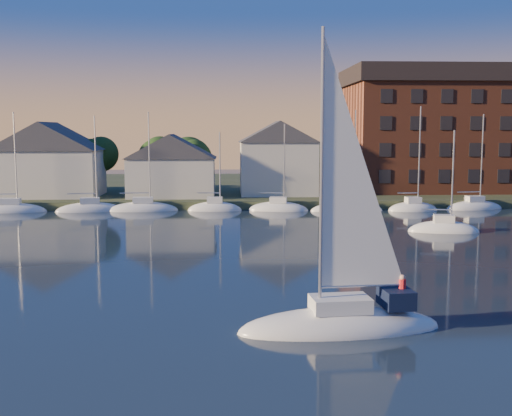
{
  "coord_description": "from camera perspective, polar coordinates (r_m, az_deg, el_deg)",
  "views": [
    {
      "loc": [
        1.16,
        -26.74,
        9.64
      ],
      "look_at": [
        3.37,
        22.0,
        3.67
      ],
      "focal_mm": 45.0,
      "sensor_mm": 36.0,
      "label": 1
    }
  ],
  "objects": [
    {
      "name": "drifting_sailboat_right",
      "position": [
        63.27,
        16.33,
        -1.98
      ],
      "size": [
        6.93,
        3.45,
        10.71
      ],
      "rotation": [
        0.0,
        0.0,
        -0.19
      ],
      "color": "white",
      "rests_on": "ground"
    },
    {
      "name": "ground",
      "position": [
        28.45,
        -4.9,
        -12.86
      ],
      "size": [
        260.0,
        260.0,
        0.0
      ],
      "primitive_type": "plane",
      "color": "black",
      "rests_on": "ground"
    },
    {
      "name": "shoreline_land",
      "position": [
        102.2,
        -3.24,
        1.55
      ],
      "size": [
        160.0,
        50.0,
        2.0
      ],
      "primitive_type": "cube",
      "color": "#303C23",
      "rests_on": "ground"
    },
    {
      "name": "tree_line",
      "position": [
        89.78,
        -2.07,
        5.4
      ],
      "size": [
        93.4,
        5.4,
        8.9
      ],
      "color": "#332117",
      "rests_on": "shoreline_land"
    },
    {
      "name": "moored_fleet",
      "position": [
        76.51,
        -6.44,
        -0.23
      ],
      "size": [
        79.5,
        2.4,
        12.05
      ],
      "color": "white",
      "rests_on": "ground"
    },
    {
      "name": "clubhouse_centre",
      "position": [
        84.17,
        -7.49,
        3.85
      ],
      "size": [
        11.55,
        8.4,
        8.08
      ],
      "color": "beige",
      "rests_on": "shoreline_land"
    },
    {
      "name": "wooden_dock",
      "position": [
        79.34,
        -3.42,
        -0.02
      ],
      "size": [
        120.0,
        3.0,
        1.0
      ],
      "primitive_type": "cube",
      "color": "brown",
      "rests_on": "ground"
    },
    {
      "name": "clubhouse_west",
      "position": [
        87.92,
        -17.92,
        4.22
      ],
      "size": [
        13.65,
        9.45,
        9.64
      ],
      "color": "beige",
      "rests_on": "shoreline_land"
    },
    {
      "name": "condo_block",
      "position": [
        97.39,
        17.23,
        6.75
      ],
      "size": [
        31.0,
        17.0,
        17.4
      ],
      "color": "brown",
      "rests_on": "shoreline_land"
    },
    {
      "name": "hero_sailboat",
      "position": [
        31.71,
        7.74,
        -9.59
      ],
      "size": [
        10.28,
        4.15,
        15.41
      ],
      "rotation": [
        0.0,
        0.0,
        3.23
      ],
      "color": "white",
      "rests_on": "ground"
    },
    {
      "name": "clubhouse_east",
      "position": [
        86.09,
        1.97,
        4.55
      ],
      "size": [
        10.5,
        8.4,
        9.8
      ],
      "color": "beige",
      "rests_on": "shoreline_land"
    }
  ]
}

